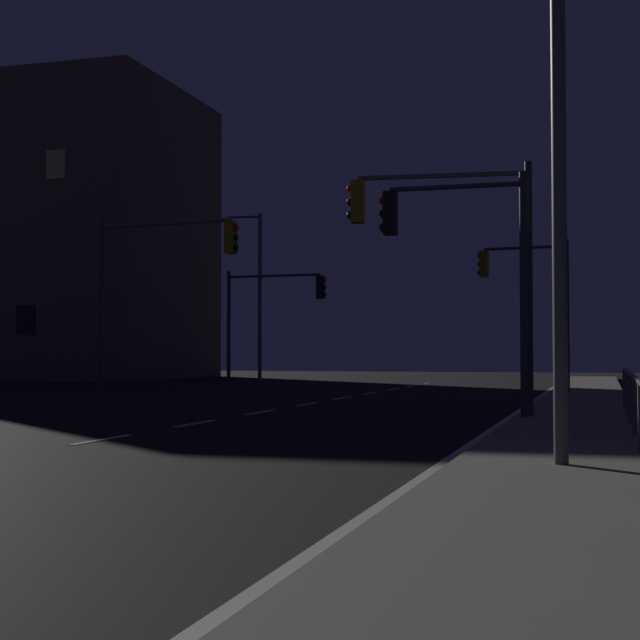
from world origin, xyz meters
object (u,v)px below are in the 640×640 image
(traffic_light_near_right, at_px, (527,286))
(street_lamp_mid_block, at_px, (254,283))
(traffic_light_far_right, at_px, (459,247))
(building_distant, at_px, (23,238))
(traffic_light_far_left, at_px, (449,238))
(traffic_light_overhead_east, at_px, (272,304))
(traffic_light_near_left, at_px, (158,269))
(street_lamp_corner, at_px, (550,140))

(traffic_light_near_right, xyz_separation_m, street_lamp_mid_block, (-13.52, 9.17, 1.02))
(traffic_light_near_right, distance_m, traffic_light_far_right, 13.77)
(traffic_light_near_right, distance_m, building_distant, 35.23)
(traffic_light_far_left, height_order, traffic_light_overhead_east, traffic_light_far_left)
(traffic_light_near_right, xyz_separation_m, traffic_light_far_right, (-0.42, -13.76, -0.06))
(traffic_light_overhead_east, bearing_deg, traffic_light_near_right, -18.02)
(traffic_light_near_left, xyz_separation_m, street_lamp_mid_block, (-2.97, 16.66, 0.80))
(traffic_light_near_left, height_order, street_lamp_corner, street_lamp_corner)
(traffic_light_near_left, xyz_separation_m, street_lamp_corner, (12.48, -14.70, 0.12))
(street_lamp_corner, bearing_deg, street_lamp_mid_block, 116.23)
(traffic_light_far_left, height_order, traffic_light_far_right, traffic_light_far_left)
(traffic_light_far_right, xyz_separation_m, street_lamp_corner, (2.35, -8.42, 0.41))
(street_lamp_mid_block, xyz_separation_m, building_distant, (-17.36, 7.17, 3.50))
(traffic_light_far_left, distance_m, street_lamp_mid_block, 25.96)
(traffic_light_far_right, relative_size, building_distant, 0.26)
(traffic_light_far_left, bearing_deg, traffic_light_far_right, -52.62)
(traffic_light_far_left, xyz_separation_m, traffic_light_near_right, (0.70, 13.39, -0.20))
(street_lamp_corner, bearing_deg, building_distant, 130.42)
(traffic_light_far_left, xyz_separation_m, building_distant, (-30.18, 29.73, 4.32))
(street_lamp_mid_block, bearing_deg, traffic_light_near_left, -79.90)
(street_lamp_corner, relative_size, building_distant, 0.33)
(traffic_light_overhead_east, height_order, street_lamp_corner, street_lamp_corner)
(traffic_light_overhead_east, height_order, street_lamp_mid_block, street_lamp_mid_block)
(traffic_light_near_right, bearing_deg, traffic_light_near_left, -144.64)
(traffic_light_near_right, distance_m, street_lamp_mid_block, 16.37)
(traffic_light_near_right, distance_m, street_lamp_corner, 22.27)
(street_lamp_mid_block, bearing_deg, street_lamp_corner, -63.77)
(traffic_light_far_right, xyz_separation_m, street_lamp_mid_block, (-13.10, 22.93, 1.08))
(traffic_light_overhead_east, bearing_deg, traffic_light_near_left, -89.64)
(traffic_light_near_left, bearing_deg, traffic_light_far_left, -30.95)
(building_distant, bearing_deg, street_lamp_mid_block, -22.43)
(street_lamp_mid_block, bearing_deg, traffic_light_far_left, -60.40)
(traffic_light_near_right, bearing_deg, traffic_light_far_left, -93.00)
(street_lamp_corner, height_order, street_lamp_mid_block, street_lamp_mid_block)
(traffic_light_near_right, bearing_deg, street_lamp_mid_block, 145.85)
(traffic_light_far_left, height_order, street_lamp_corner, street_lamp_corner)
(traffic_light_far_left, xyz_separation_m, street_lamp_corner, (2.63, -8.79, 0.14))
(traffic_light_overhead_east, bearing_deg, traffic_light_far_right, -59.36)
(traffic_light_near_right, height_order, street_lamp_mid_block, street_lamp_mid_block)
(traffic_light_overhead_east, distance_m, street_lamp_mid_block, 6.55)
(traffic_light_far_left, relative_size, street_lamp_mid_block, 0.67)
(traffic_light_near_left, height_order, building_distant, building_distant)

